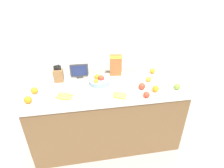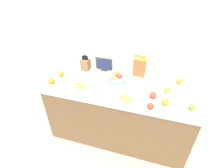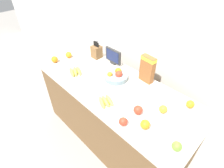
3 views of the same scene
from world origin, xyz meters
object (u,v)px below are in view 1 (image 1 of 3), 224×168
(fruit_bowl, at_px, (99,81))
(small_monitor, at_px, (79,71))
(cereal_box, at_px, (116,64))
(apple_middle, at_px, (177,87))
(orange_front_center, at_px, (152,71))
(orange_mid_left, at_px, (149,79))
(apple_rightmost, at_px, (147,95))
(banana_bunch_right, at_px, (120,95))
(orange_front_left, at_px, (34,90))
(orange_back_center, at_px, (156,89))
(knife_block, at_px, (58,75))
(orange_by_cereal, at_px, (28,100))
(apple_rear, at_px, (142,86))
(banana_bunch_left, at_px, (65,96))

(fruit_bowl, bearing_deg, small_monitor, 142.12)
(cereal_box, bearing_deg, small_monitor, -173.62)
(apple_middle, distance_m, orange_front_center, 0.50)
(apple_middle, bearing_deg, orange_mid_left, 137.87)
(cereal_box, relative_size, apple_rightmost, 4.08)
(banana_bunch_right, height_order, orange_front_left, orange_front_left)
(small_monitor, distance_m, orange_back_center, 1.03)
(knife_block, bearing_deg, orange_mid_left, -10.42)
(orange_mid_left, bearing_deg, small_monitor, 164.24)
(cereal_box, xyz_separation_m, orange_by_cereal, (-1.06, -0.52, -0.13))
(knife_block, height_order, cereal_box, cereal_box)
(small_monitor, relative_size, apple_rear, 2.90)
(orange_back_center, bearing_deg, banana_bunch_left, 177.19)
(apple_rightmost, height_order, orange_mid_left, same)
(orange_front_left, bearing_deg, orange_mid_left, 2.34)
(banana_bunch_right, relative_size, orange_back_center, 2.35)
(apple_rear, bearing_deg, fruit_bowl, 154.84)
(apple_rear, distance_m, apple_rightmost, 0.19)
(small_monitor, height_order, orange_mid_left, small_monitor)
(fruit_bowl, xyz_separation_m, orange_front_left, (-0.78, -0.12, 0.00))
(fruit_bowl, xyz_separation_m, orange_mid_left, (0.66, -0.06, -0.00))
(orange_back_center, bearing_deg, fruit_bowl, 153.62)
(orange_mid_left, bearing_deg, orange_by_cereal, -170.09)
(banana_bunch_right, bearing_deg, orange_back_center, 4.28)
(apple_rightmost, bearing_deg, orange_by_cereal, 175.21)
(fruit_bowl, height_order, orange_front_center, fruit_bowl)
(fruit_bowl, bearing_deg, orange_back_center, -26.38)
(fruit_bowl, height_order, apple_rear, fruit_bowl)
(cereal_box, xyz_separation_m, apple_rear, (0.24, -0.44, -0.12))
(fruit_bowl, height_order, apple_rightmost, fruit_bowl)
(small_monitor, bearing_deg, banana_bunch_right, -50.64)
(small_monitor, distance_m, cereal_box, 0.51)
(orange_front_center, relative_size, orange_front_left, 0.93)
(apple_middle, height_order, orange_back_center, orange_back_center)
(small_monitor, relative_size, cereal_box, 0.80)
(orange_back_center, bearing_deg, cereal_box, 126.27)
(small_monitor, xyz_separation_m, orange_back_center, (0.90, -0.51, -0.07))
(apple_middle, relative_size, orange_front_left, 0.93)
(apple_rear, bearing_deg, orange_by_cereal, -176.50)
(knife_block, xyz_separation_m, orange_back_center, (1.17, -0.48, -0.05))
(orange_by_cereal, height_order, orange_mid_left, orange_by_cereal)
(knife_block, relative_size, apple_middle, 3.59)
(cereal_box, xyz_separation_m, apple_rightmost, (0.24, -0.63, -0.13))
(apple_rightmost, xyz_separation_m, orange_front_center, (0.30, 0.60, 0.00))
(apple_rightmost, xyz_separation_m, orange_back_center, (0.15, 0.10, 0.00))
(knife_block, height_order, banana_bunch_left, knife_block)
(fruit_bowl, bearing_deg, orange_by_cereal, -158.46)
(knife_block, relative_size, small_monitor, 1.12)
(small_monitor, height_order, orange_by_cereal, small_monitor)
(banana_bunch_right, bearing_deg, orange_front_center, 41.35)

